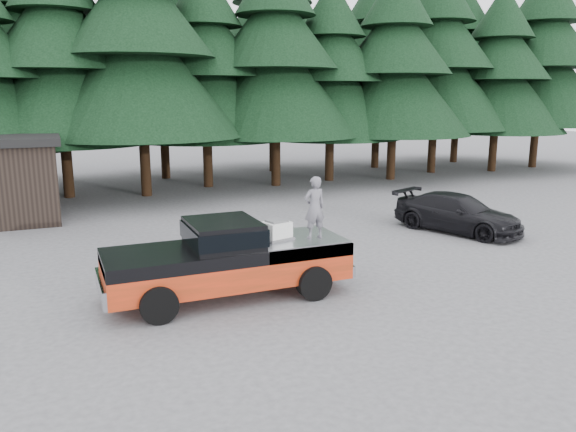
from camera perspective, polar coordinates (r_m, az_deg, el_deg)
name	(u,v)px	position (r m, az deg, el deg)	size (l,w,h in m)	color
ground	(275,282)	(14.88, -1.35, -6.76)	(120.00, 120.00, 0.00)	#4D4D4F
pickup_truck	(228,271)	(13.73, -6.13, -5.55)	(6.00, 2.04, 1.33)	red
truck_cab	(223,233)	(13.44, -6.63, -1.69)	(1.66, 1.90, 0.59)	black
air_compressor	(277,231)	(13.86, -1.15, -1.53)	(0.62, 0.51, 0.42)	silver
man_on_bed	(314,207)	(13.88, 2.71, 0.87)	(0.57, 0.37, 1.56)	slate
parked_car	(458,213)	(21.04, 16.85, 0.29)	(1.89, 4.66, 1.35)	black
treeline	(159,37)	(30.93, -13.01, 17.29)	(60.15, 16.05, 17.50)	black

